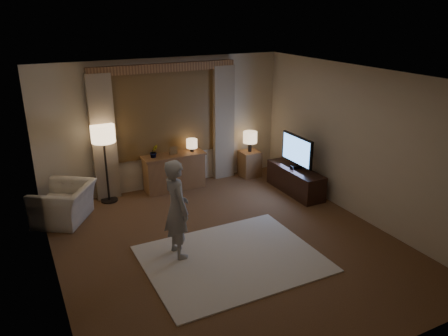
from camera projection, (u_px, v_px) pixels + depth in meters
room at (214, 155)px, 6.78m from camera, size 5.04×5.54×2.64m
rug at (232, 259)px, 6.42m from camera, size 2.50×2.00×0.02m
sideboard at (174, 173)px, 8.81m from camera, size 1.20×0.40×0.70m
picture_frame at (173, 151)px, 8.66m from camera, size 0.16×0.02×0.20m
plant at (154, 152)px, 8.47m from camera, size 0.17×0.13×0.30m
table_lamp_sideboard at (192, 144)px, 8.79m from camera, size 0.22×0.22×0.30m
floor_lamp at (103, 138)px, 7.94m from camera, size 0.44×0.44×1.49m
armchair at (64, 204)px, 7.49m from camera, size 1.25×1.29×0.64m
side_table at (250, 164)px, 9.53m from camera, size 0.40×0.40×0.56m
table_lamp_side at (250, 138)px, 9.32m from camera, size 0.30×0.30×0.44m
tv_stand at (295, 180)px, 8.70m from camera, size 0.45×1.40×0.50m
tv at (297, 151)px, 8.48m from camera, size 0.23×0.92×0.67m
person at (177, 209)px, 6.28m from camera, size 0.38×0.56×1.49m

